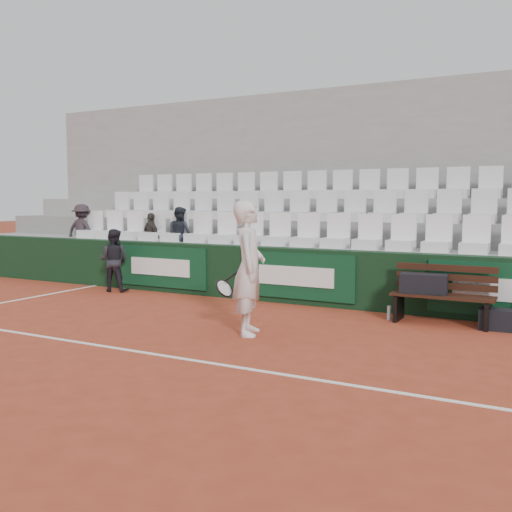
{
  "coord_description": "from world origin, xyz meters",
  "views": [
    {
      "loc": [
        3.89,
        -5.39,
        1.86
      ],
      "look_at": [
        -0.25,
        2.4,
        1.0
      ],
      "focal_mm": 40.0,
      "sensor_mm": 36.0,
      "label": 1
    }
  ],
  "objects_px": {
    "sports_bag_left": "(424,284)",
    "spectator_a": "(82,211)",
    "bench_left": "(442,309)",
    "tennis_player": "(249,268)",
    "sports_bag_ground": "(498,320)",
    "water_bottle_near": "(389,313)",
    "spectator_c": "(180,213)",
    "ball_kid": "(114,260)",
    "spectator_b": "(151,216)"
  },
  "relations": [
    {
      "from": "ball_kid",
      "to": "spectator_a",
      "type": "height_order",
      "value": "spectator_a"
    },
    {
      "from": "water_bottle_near",
      "to": "tennis_player",
      "type": "height_order",
      "value": "tennis_player"
    },
    {
      "from": "tennis_player",
      "to": "spectator_b",
      "type": "height_order",
      "value": "spectator_b"
    },
    {
      "from": "spectator_c",
      "to": "sports_bag_left",
      "type": "bearing_deg",
      "value": 178.95
    },
    {
      "from": "sports_bag_ground",
      "to": "bench_left",
      "type": "bearing_deg",
      "value": 178.65
    },
    {
      "from": "water_bottle_near",
      "to": "spectator_c",
      "type": "xyz_separation_m",
      "value": [
        -4.81,
        1.19,
        1.48
      ]
    },
    {
      "from": "sports_bag_left",
      "to": "spectator_c",
      "type": "height_order",
      "value": "spectator_c"
    },
    {
      "from": "bench_left",
      "to": "spectator_a",
      "type": "distance_m",
      "value": 8.57
    },
    {
      "from": "sports_bag_left",
      "to": "sports_bag_ground",
      "type": "height_order",
      "value": "sports_bag_left"
    },
    {
      "from": "tennis_player",
      "to": "ball_kid",
      "type": "height_order",
      "value": "tennis_player"
    },
    {
      "from": "spectator_c",
      "to": "spectator_b",
      "type": "bearing_deg",
      "value": 10.54
    },
    {
      "from": "sports_bag_left",
      "to": "spectator_a",
      "type": "height_order",
      "value": "spectator_a"
    },
    {
      "from": "water_bottle_near",
      "to": "tennis_player",
      "type": "relative_size",
      "value": 0.12
    },
    {
      "from": "sports_bag_ground",
      "to": "tennis_player",
      "type": "relative_size",
      "value": 0.27
    },
    {
      "from": "water_bottle_near",
      "to": "ball_kid",
      "type": "xyz_separation_m",
      "value": [
        -5.74,
        0.16,
        0.53
      ]
    },
    {
      "from": "tennis_player",
      "to": "ball_kid",
      "type": "distance_m",
      "value": 4.71
    },
    {
      "from": "tennis_player",
      "to": "ball_kid",
      "type": "xyz_separation_m",
      "value": [
        -4.25,
        2.01,
        -0.29
      ]
    },
    {
      "from": "tennis_player",
      "to": "spectator_c",
      "type": "xyz_separation_m",
      "value": [
        -3.33,
        3.03,
        0.66
      ]
    },
    {
      "from": "bench_left",
      "to": "sports_bag_left",
      "type": "height_order",
      "value": "sports_bag_left"
    },
    {
      "from": "bench_left",
      "to": "ball_kid",
      "type": "height_order",
      "value": "ball_kid"
    },
    {
      "from": "water_bottle_near",
      "to": "spectator_b",
      "type": "height_order",
      "value": "spectator_b"
    },
    {
      "from": "spectator_a",
      "to": "spectator_c",
      "type": "distance_m",
      "value": 2.8
    },
    {
      "from": "tennis_player",
      "to": "spectator_c",
      "type": "relative_size",
      "value": 1.58
    },
    {
      "from": "bench_left",
      "to": "spectator_b",
      "type": "xyz_separation_m",
      "value": [
        -6.35,
        1.1,
        1.3
      ]
    },
    {
      "from": "sports_bag_left",
      "to": "water_bottle_near",
      "type": "xyz_separation_m",
      "value": [
        -0.49,
        -0.1,
        -0.49
      ]
    },
    {
      "from": "sports_bag_left",
      "to": "spectator_a",
      "type": "xyz_separation_m",
      "value": [
        -8.1,
        1.09,
        1.01
      ]
    },
    {
      "from": "sports_bag_ground",
      "to": "spectator_c",
      "type": "distance_m",
      "value": 6.63
    },
    {
      "from": "bench_left",
      "to": "tennis_player",
      "type": "bearing_deg",
      "value": -139.5
    },
    {
      "from": "spectator_b",
      "to": "tennis_player",
      "type": "bearing_deg",
      "value": 163.74
    },
    {
      "from": "bench_left",
      "to": "ball_kid",
      "type": "xyz_separation_m",
      "value": [
        -6.51,
        0.08,
        0.42
      ]
    },
    {
      "from": "sports_bag_left",
      "to": "spectator_c",
      "type": "bearing_deg",
      "value": 168.41
    },
    {
      "from": "sports_bag_left",
      "to": "spectator_b",
      "type": "relative_size",
      "value": 0.66
    },
    {
      "from": "water_bottle_near",
      "to": "spectator_a",
      "type": "distance_m",
      "value": 7.85
    },
    {
      "from": "bench_left",
      "to": "spectator_b",
      "type": "height_order",
      "value": "spectator_b"
    },
    {
      "from": "ball_kid",
      "to": "spectator_c",
      "type": "distance_m",
      "value": 1.67
    },
    {
      "from": "bench_left",
      "to": "sports_bag_ground",
      "type": "distance_m",
      "value": 0.79
    },
    {
      "from": "sports_bag_ground",
      "to": "spectator_a",
      "type": "xyz_separation_m",
      "value": [
        -9.17,
        1.12,
        1.46
      ]
    },
    {
      "from": "sports_bag_left",
      "to": "bench_left",
      "type": "bearing_deg",
      "value": -2.81
    },
    {
      "from": "bench_left",
      "to": "sports_bag_ground",
      "type": "xyz_separation_m",
      "value": [
        0.78,
        -0.02,
        -0.07
      ]
    },
    {
      "from": "water_bottle_near",
      "to": "spectator_b",
      "type": "xyz_separation_m",
      "value": [
        -5.57,
        1.19,
        1.41
      ]
    },
    {
      "from": "ball_kid",
      "to": "spectator_b",
      "type": "height_order",
      "value": "spectator_b"
    },
    {
      "from": "ball_kid",
      "to": "spectator_b",
      "type": "relative_size",
      "value": 1.23
    },
    {
      "from": "tennis_player",
      "to": "sports_bag_left",
      "type": "bearing_deg",
      "value": 44.56
    },
    {
      "from": "spectator_a",
      "to": "ball_kid",
      "type": "bearing_deg",
      "value": 144.01
    },
    {
      "from": "water_bottle_near",
      "to": "sports_bag_ground",
      "type": "bearing_deg",
      "value": 2.55
    },
    {
      "from": "sports_bag_ground",
      "to": "ball_kid",
      "type": "relative_size",
      "value": 0.39
    },
    {
      "from": "sports_bag_ground",
      "to": "spectator_b",
      "type": "xyz_separation_m",
      "value": [
        -7.13,
        1.12,
        1.37
      ]
    },
    {
      "from": "sports_bag_left",
      "to": "spectator_b",
      "type": "bearing_deg",
      "value": 169.83
    },
    {
      "from": "sports_bag_ground",
      "to": "tennis_player",
      "type": "height_order",
      "value": "tennis_player"
    },
    {
      "from": "spectator_a",
      "to": "sports_bag_ground",
      "type": "bearing_deg",
      "value": 165.77
    }
  ]
}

